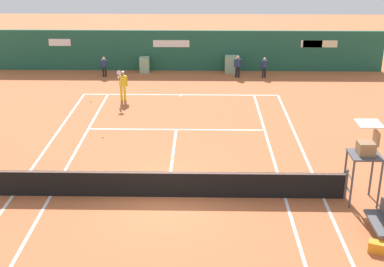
# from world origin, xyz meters

# --- Properties ---
(ground_plane) EXTENTS (80.00, 80.00, 0.01)m
(ground_plane) POSITION_xyz_m (-0.00, 0.58, 0.00)
(ground_plane) COLOR #BC6038
(tennis_net) EXTENTS (12.10, 0.10, 1.07)m
(tennis_net) POSITION_xyz_m (0.00, 0.00, 0.51)
(tennis_net) COLOR #4C4C51
(tennis_net) RESTS_ON ground_plane
(sponsor_back_wall) EXTENTS (25.00, 1.02, 2.54)m
(sponsor_back_wall) POSITION_xyz_m (0.05, 16.97, 1.23)
(sponsor_back_wall) COLOR #1E5642
(sponsor_back_wall) RESTS_ON ground_plane
(umpire_chair) EXTENTS (1.00, 1.00, 2.79)m
(umpire_chair) POSITION_xyz_m (6.46, -0.17, 1.82)
(umpire_chair) COLOR #47474C
(umpire_chair) RESTS_ON ground_plane
(player_bench) EXTENTS (0.54, 1.53, 0.88)m
(player_bench) POSITION_xyz_m (6.51, -2.28, 0.51)
(player_bench) COLOR #38383D
(player_bench) RESTS_ON ground_plane
(player_on_baseline) EXTENTS (0.51, 0.78, 1.82)m
(player_on_baseline) POSITION_xyz_m (-2.99, 10.58, 0.96)
(player_on_baseline) COLOR yellow
(player_on_baseline) RESTS_ON ground_plane
(ball_kid_centre_post) EXTENTS (0.41, 0.20, 1.24)m
(ball_kid_centre_post) POSITION_xyz_m (4.91, 15.32, 0.71)
(ball_kid_centre_post) COLOR black
(ball_kid_centre_post) RESTS_ON ground_plane
(ball_kid_left_post) EXTENTS (0.41, 0.17, 1.23)m
(ball_kid_left_post) POSITION_xyz_m (-4.79, 15.32, 0.71)
(ball_kid_left_post) COLOR black
(ball_kid_left_post) RESTS_ON ground_plane
(ball_kid_right_post) EXTENTS (0.44, 0.23, 1.35)m
(ball_kid_right_post) POSITION_xyz_m (3.30, 15.32, 0.78)
(ball_kid_right_post) COLOR black
(ball_kid_right_post) RESTS_ON ground_plane
(tennis_ball_near_service_line) EXTENTS (0.07, 0.07, 0.07)m
(tennis_ball_near_service_line) POSITION_xyz_m (-3.14, 5.34, 0.03)
(tennis_ball_near_service_line) COLOR #CCE033
(tennis_ball_near_service_line) RESTS_ON ground_plane
(tennis_ball_mid_court) EXTENTS (0.07, 0.07, 0.07)m
(tennis_ball_mid_court) POSITION_xyz_m (-4.67, 10.31, 0.03)
(tennis_ball_mid_court) COLOR #CCE033
(tennis_ball_mid_court) RESTS_ON ground_plane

